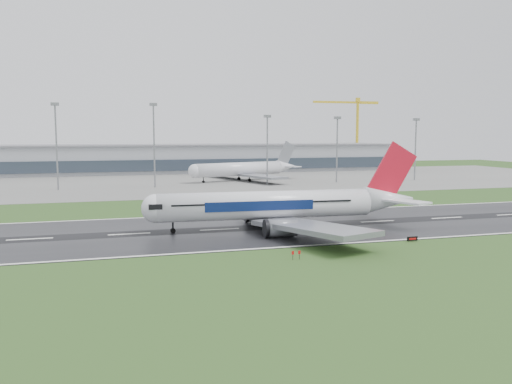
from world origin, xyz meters
name	(u,v)px	position (x,y,z in m)	size (l,w,h in m)	color
ground	(302,226)	(0.00, 0.00, 0.00)	(520.00, 520.00, 0.00)	#254519
runway	(302,225)	(0.00, 0.00, 0.05)	(400.00, 45.00, 0.10)	black
apron	(205,181)	(0.00, 125.00, 0.04)	(400.00, 130.00, 0.08)	slate
terminal	(186,159)	(0.00, 185.00, 7.50)	(240.00, 36.00, 15.00)	#8F9299
main_airliner	(285,187)	(-5.37, -3.06, 9.57)	(64.12, 61.07, 18.93)	silver
parked_airliner	(243,162)	(16.93, 120.29, 8.80)	(59.47, 55.37, 17.43)	silver
tower_crane	(357,133)	(115.21, 200.00, 22.50)	(45.65, 2.49, 45.00)	yellow
runway_sign	(412,239)	(14.74, -23.68, 0.52)	(2.30, 0.26, 1.04)	black
floodmast_1	(57,148)	(-62.32, 100.00, 16.17)	(0.64, 0.64, 32.34)	gray
floodmast_2	(154,147)	(-25.39, 100.00, 16.39)	(0.64, 0.64, 32.77)	gray
floodmast_3	(267,151)	(22.33, 100.00, 14.26)	(0.64, 0.64, 28.52)	gray
floodmast_4	(337,151)	(54.83, 100.00, 14.07)	(0.64, 0.64, 28.14)	gray
floodmast_5	(415,151)	(94.62, 100.00, 13.85)	(0.64, 0.64, 27.70)	gray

